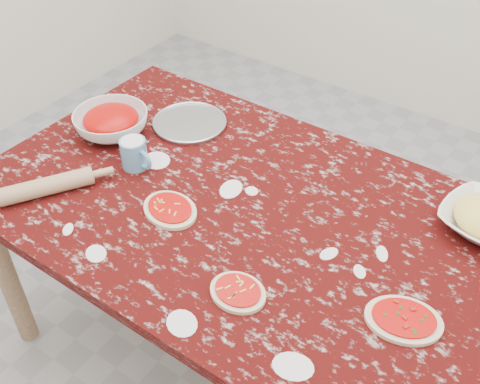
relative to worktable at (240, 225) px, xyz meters
name	(u,v)px	position (x,y,z in m)	size (l,w,h in m)	color
ground	(240,350)	(0.00, 0.00, -0.67)	(4.00, 4.00, 0.00)	gray
worktable	(240,225)	(0.00, 0.00, 0.00)	(1.60, 1.00, 0.75)	#350706
pizza_tray	(190,123)	(-0.40, 0.25, 0.09)	(0.26, 0.26, 0.01)	#B2B2B7
sauce_bowl	(111,123)	(-0.58, 0.05, 0.12)	(0.26, 0.26, 0.08)	white
flour_mug	(135,153)	(-0.38, -0.04, 0.13)	(0.13, 0.08, 0.10)	#5993BE
pizza_left	(170,210)	(-0.15, -0.14, 0.09)	(0.21, 0.18, 0.02)	beige
pizza_mid	(238,292)	(0.19, -0.28, 0.09)	(0.15, 0.13, 0.02)	beige
pizza_right	(404,320)	(0.57, -0.12, 0.09)	(0.23, 0.20, 0.02)	beige
rolling_pin	(47,186)	(-0.51, -0.30, 0.11)	(0.06, 0.06, 0.28)	tan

